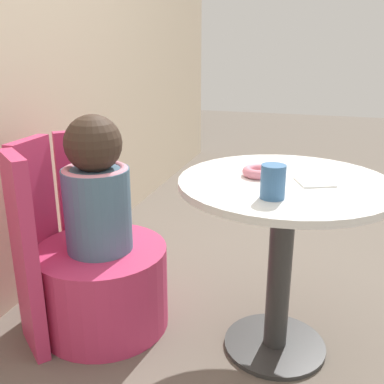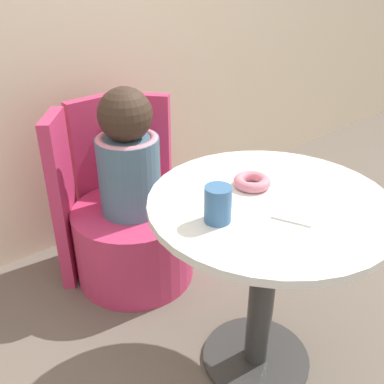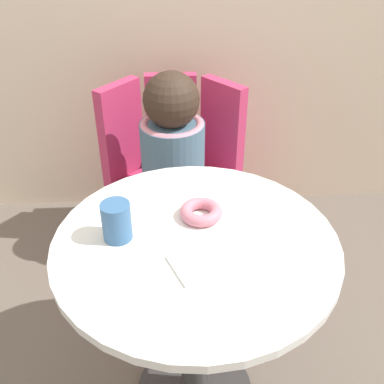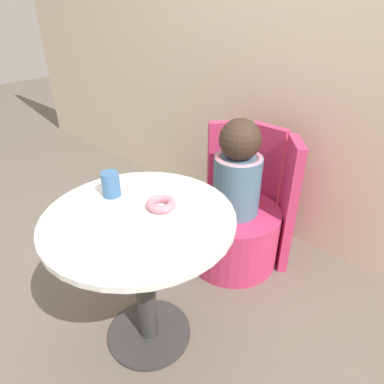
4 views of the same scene
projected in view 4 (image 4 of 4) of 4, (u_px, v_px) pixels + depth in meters
ground_plane at (159, 329)px, 1.65m from camera, size 12.00×12.00×0.00m
back_wall at (310, 39)px, 1.77m from camera, size 6.00×0.06×2.40m
round_table at (142, 251)px, 1.38m from camera, size 0.74×0.74×0.68m
tub_chair at (233, 235)px, 2.01m from camera, size 0.52×0.52×0.34m
booth_backrest at (257, 190)px, 2.05m from camera, size 0.62×0.23×0.77m
child_figure at (238, 171)px, 1.80m from camera, size 0.26×0.26×0.53m
donut at (161, 204)px, 1.33m from camera, size 0.12×0.12×0.03m
cup at (111, 184)px, 1.40m from camera, size 0.07×0.07×0.10m
paper_napkin at (117, 225)px, 1.23m from camera, size 0.15×0.15×0.01m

